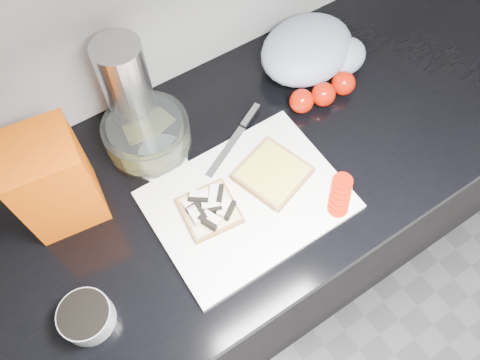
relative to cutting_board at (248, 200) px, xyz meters
name	(u,v)px	position (x,y,z in m)	size (l,w,h in m)	color
base_cabinet	(222,252)	(-0.02, 0.09, -0.48)	(3.50, 0.60, 0.86)	black
countertop	(216,180)	(-0.02, 0.09, -0.03)	(3.50, 0.64, 0.04)	black
cutting_board	(248,200)	(0.00, 0.00, 0.00)	(0.40, 0.30, 0.01)	white
bread_left	(209,209)	(-0.08, 0.02, 0.02)	(0.13, 0.13, 0.04)	beige
bread_right	(273,173)	(0.08, 0.02, 0.02)	(0.17, 0.17, 0.02)	beige
tomato_slices	(340,195)	(0.17, -0.10, 0.02)	(0.10, 0.09, 0.02)	#B71504
knife	(240,130)	(0.08, 0.16, 0.01)	(0.21, 0.12, 0.01)	#B4B4B9
seed_tub	(86,316)	(-0.39, -0.04, 0.02)	(0.10, 0.10, 0.05)	#919596
tub_lid	(165,165)	(-0.10, 0.18, 0.00)	(0.10, 0.10, 0.01)	silver
glass_bowl	(148,135)	(-0.11, 0.24, 0.03)	(0.19, 0.19, 0.08)	silver
bread_bag	(53,181)	(-0.32, 0.20, 0.11)	(0.14, 0.13, 0.22)	#F64304
steel_canister	(128,89)	(-0.10, 0.31, 0.12)	(0.10, 0.10, 0.24)	#B2B2B7
grocery_bag	(312,50)	(0.35, 0.24, 0.05)	(0.29, 0.25, 0.11)	#9DAAC1
whole_tomatoes	(323,93)	(0.30, 0.13, 0.02)	(0.18, 0.07, 0.06)	#B71504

